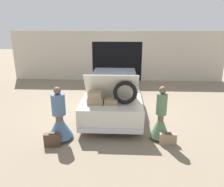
# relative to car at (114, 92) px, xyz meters

# --- Properties ---
(ground_plane) EXTENTS (40.00, 40.00, 0.00)m
(ground_plane) POSITION_rel_car_xyz_m (0.00, -0.00, -0.62)
(ground_plane) COLOR #7F705B
(garage_wall_back) EXTENTS (12.00, 0.14, 2.80)m
(garage_wall_back) POSITION_rel_car_xyz_m (0.00, 4.32, 0.77)
(garage_wall_back) COLOR beige
(garage_wall_back) RESTS_ON ground_plane
(car) EXTENTS (1.95, 5.23, 1.76)m
(car) POSITION_rel_car_xyz_m (0.00, 0.00, 0.00)
(car) COLOR silver
(car) RESTS_ON ground_plane
(person_left) EXTENTS (0.72, 0.72, 1.55)m
(person_left) POSITION_rel_car_xyz_m (-1.41, -2.60, -0.08)
(person_left) COLOR brown
(person_left) RESTS_ON ground_plane
(person_right) EXTENTS (0.56, 0.56, 1.57)m
(person_right) POSITION_rel_car_xyz_m (1.41, -2.46, -0.06)
(person_right) COLOR brown
(person_right) RESTS_ON ground_plane
(suitcase_beside_left_person) EXTENTS (0.44, 0.19, 0.40)m
(suitcase_beside_left_person) POSITION_rel_car_xyz_m (-1.52, -3.02, -0.43)
(suitcase_beside_left_person) COLOR #473323
(suitcase_beside_left_person) RESTS_ON ground_plane
(suitcase_beside_right_person) EXTENTS (0.46, 0.14, 0.34)m
(suitcase_beside_right_person) POSITION_rel_car_xyz_m (1.60, -2.75, -0.46)
(suitcase_beside_right_person) COLOR #9E8460
(suitcase_beside_right_person) RESTS_ON ground_plane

